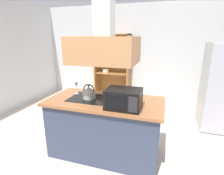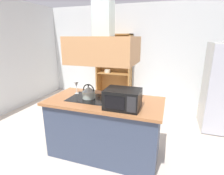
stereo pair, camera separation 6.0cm
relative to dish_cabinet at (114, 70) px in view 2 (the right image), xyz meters
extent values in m
plane|color=beige|center=(0.82, -2.78, -0.84)|extent=(7.80, 7.80, 0.00)
cube|color=silver|center=(0.82, 0.22, 0.51)|extent=(6.00, 0.12, 2.70)
cube|color=#354058|center=(0.71, -2.67, -0.41)|extent=(1.65, 0.78, 0.86)
cube|color=#9E6238|center=(0.71, -2.67, 0.04)|extent=(1.73, 0.86, 0.04)
cube|color=black|center=(0.46, -2.67, 0.06)|extent=(0.60, 0.47, 0.00)
cube|color=tan|center=(0.71, -2.67, 0.80)|extent=(0.90, 0.70, 0.36)
cube|color=#AEC2BC|center=(0.71, -2.67, 1.42)|extent=(0.24, 0.24, 0.88)
cube|color=#B2B5C1|center=(2.50, -1.55, 0.02)|extent=(0.44, 0.03, 1.68)
cube|color=#A16C35|center=(-0.50, -0.04, 0.11)|extent=(0.04, 0.40, 1.90)
cube|color=#A16C35|center=(0.50, -0.04, 0.11)|extent=(0.04, 0.40, 1.90)
cube|color=#A16C35|center=(0.00, -0.04, 1.04)|extent=(1.04, 0.40, 0.03)
cube|color=#A16C35|center=(0.00, -0.04, -0.80)|extent=(1.04, 0.40, 0.08)
cube|color=#A16C35|center=(0.00, 0.15, 0.11)|extent=(1.04, 0.02, 1.90)
cube|color=#A16C35|center=(0.00, -0.04, -0.08)|extent=(0.96, 0.36, 0.02)
cube|color=#A16C35|center=(0.00, -0.04, 0.39)|extent=(0.96, 0.36, 0.02)
cylinder|color=beige|center=(-0.18, -0.09, -0.05)|extent=(0.18, 0.18, 0.05)
cylinder|color=beige|center=(-0.18, -0.09, 0.00)|extent=(0.17, 0.17, 0.05)
cylinder|color=silver|center=(0.13, -0.08, 0.46)|extent=(0.01, 0.01, 0.12)
cone|color=silver|center=(0.13, -0.08, 0.56)|extent=(0.07, 0.07, 0.08)
cylinder|color=silver|center=(0.29, -0.08, 0.46)|extent=(0.01, 0.01, 0.12)
cone|color=silver|center=(0.29, -0.08, 0.56)|extent=(0.07, 0.07, 0.08)
cylinder|color=#B1C1B5|center=(0.46, -2.67, 0.12)|extent=(0.20, 0.20, 0.11)
cone|color=#AEC4C9|center=(0.46, -2.67, 0.21)|extent=(0.19, 0.19, 0.07)
sphere|color=black|center=(0.46, -2.67, 0.26)|extent=(0.03, 0.03, 0.03)
torus|color=black|center=(0.46, -2.67, 0.19)|extent=(0.19, 0.02, 0.19)
cube|color=#B27E4C|center=(0.91, -2.48, 0.07)|extent=(0.36, 0.27, 0.02)
cube|color=black|center=(1.05, -2.88, 0.19)|extent=(0.46, 0.34, 0.26)
cube|color=black|center=(0.99, -3.05, 0.19)|extent=(0.26, 0.01, 0.17)
cube|color=#262628|center=(1.21, -3.05, 0.19)|extent=(0.11, 0.01, 0.20)
cylinder|color=silver|center=(0.16, -2.52, 0.06)|extent=(0.06, 0.06, 0.01)
cylinder|color=silver|center=(0.16, -2.52, 0.12)|extent=(0.01, 0.01, 0.11)
cone|color=silver|center=(0.16, -2.52, 0.22)|extent=(0.08, 0.08, 0.09)
camera|label=1|loc=(1.56, -5.00, 0.97)|focal=28.19mm
camera|label=2|loc=(1.61, -4.98, 0.97)|focal=28.19mm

